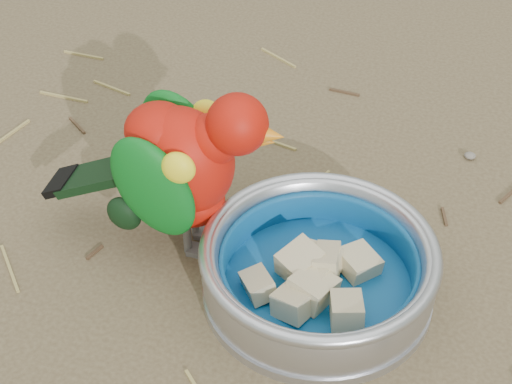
% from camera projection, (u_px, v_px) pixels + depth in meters
% --- Properties ---
extents(ground, '(60.00, 60.00, 0.00)m').
position_uv_depth(ground, '(351.00, 282.00, 0.75)').
color(ground, brown).
extents(food_bowl, '(0.22, 0.22, 0.02)m').
position_uv_depth(food_bowl, '(317.00, 287.00, 0.74)').
color(food_bowl, '#B2B2BA').
rests_on(food_bowl, ground).
extents(bowl_wall, '(0.22, 0.22, 0.04)m').
position_uv_depth(bowl_wall, '(319.00, 265.00, 0.72)').
color(bowl_wall, '#B2B2BA').
rests_on(bowl_wall, food_bowl).
extents(fruit_wedges, '(0.13, 0.13, 0.03)m').
position_uv_depth(fruit_wedges, '(318.00, 270.00, 0.72)').
color(fruit_wedges, tan).
rests_on(fruit_wedges, food_bowl).
extents(lory_parrot, '(0.22, 0.11, 0.18)m').
position_uv_depth(lory_parrot, '(183.00, 174.00, 0.74)').
color(lory_parrot, '#B11207').
rests_on(lory_parrot, ground).
extents(ground_debris, '(0.90, 0.80, 0.01)m').
position_uv_depth(ground_debris, '(338.00, 247.00, 0.79)').
color(ground_debris, '#A18E4E').
rests_on(ground_debris, ground).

